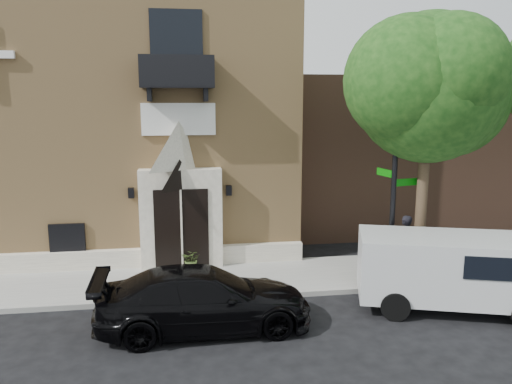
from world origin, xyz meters
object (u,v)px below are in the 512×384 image
(pedestrian_near, at_px, (404,243))
(street_sign, at_px, (394,185))
(dumpster, at_px, (421,261))
(black_sedan, at_px, (204,299))
(cargo_van, at_px, (461,270))
(fire_hydrant, at_px, (373,274))

(pedestrian_near, bearing_deg, street_sign, 18.25)
(dumpster, bearing_deg, street_sign, 158.31)
(street_sign, xyz_separation_m, dumpster, (0.92, -0.12, -2.30))
(black_sedan, distance_m, dumpster, 6.83)
(street_sign, xyz_separation_m, pedestrian_near, (0.78, 0.76, -2.00))
(cargo_van, xyz_separation_m, street_sign, (-1.11, 1.94, 1.94))
(black_sedan, xyz_separation_m, pedestrian_near, (6.41, 2.85, 0.30))
(black_sedan, height_order, dumpster, black_sedan)
(cargo_van, relative_size, fire_hydrant, 7.04)
(black_sedan, relative_size, dumpster, 2.56)
(dumpster, bearing_deg, fire_hydrant, 173.19)
(pedestrian_near, bearing_deg, black_sedan, -2.20)
(black_sedan, bearing_deg, street_sign, -71.37)
(fire_hydrant, relative_size, pedestrian_near, 0.41)
(street_sign, bearing_deg, black_sedan, -172.33)
(black_sedan, height_order, pedestrian_near, pedestrian_near)
(cargo_van, xyz_separation_m, dumpster, (-0.19, 1.83, -0.36))
(dumpster, bearing_deg, black_sedan, -177.66)
(street_sign, distance_m, pedestrian_near, 2.28)
(dumpster, relative_size, pedestrian_near, 1.13)
(street_sign, relative_size, dumpster, 2.84)
(street_sign, distance_m, fire_hydrant, 2.64)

